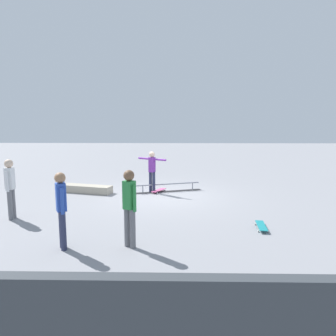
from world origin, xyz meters
name	(u,v)px	position (x,y,z in m)	size (l,w,h in m)	color
ground_plane	(161,196)	(0.00, 0.00, 0.00)	(60.00, 60.00, 0.00)	gray
grind_rail	(168,188)	(-0.25, -0.67, 0.14)	(2.62, 1.03, 0.33)	black
skate_ledge	(85,189)	(2.93, -0.43, 0.14)	(2.10, 0.50, 0.29)	#B2A893
skater_main	(152,169)	(0.37, -0.51, 0.91)	(1.11, 0.74, 1.57)	#2D3351
skateboard_main	(159,190)	(0.12, -0.57, 0.07)	(0.55, 0.80, 0.09)	#E05993
bystander_white_shirt	(10,186)	(4.01, 2.85, 0.94)	(0.23, 0.37, 1.67)	slate
bystander_green_shirt	(129,204)	(0.46, 4.72, 0.94)	(0.35, 0.29, 1.67)	slate
bystander_blue_shirt	(61,206)	(1.86, 4.85, 0.92)	(0.27, 0.36, 1.64)	#2D3351
loose_skateboard_teal	(261,226)	(-2.68, 3.51, 0.07)	(0.33, 0.82, 0.09)	teal
loose_skateboard_natural	(60,179)	(4.80, -2.80, 0.07)	(0.63, 0.77, 0.09)	tan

